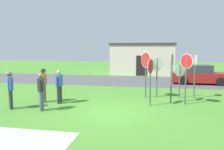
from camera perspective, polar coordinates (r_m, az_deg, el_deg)
The scene contains 16 objects.
ground_plane at distance 9.39m, azimuth -0.16°, elevation -9.95°, with size 80.00×80.00×0.00m, color #47842D.
street_asphalt at distance 18.82m, azimuth 5.29°, elevation -1.49°, with size 60.00×6.40×0.01m, color #4C4C51.
concrete_path at distance 6.98m, azimuth -25.14°, elevation -16.64°, with size 3.20×2.40×0.01m, color #ADAAA3.
building_background at distance 24.74m, azimuth 8.18°, elevation 4.42°, with size 6.94×5.11×3.41m.
parked_car_on_street at distance 18.38m, azimuth 22.19°, elevation -0.01°, with size 4.31×2.04×1.51m.
stop_sign_rear_left at distance 11.03m, azimuth 19.27°, elevation 1.25°, with size 0.50×0.56×2.52m.
stop_sign_tallest at distance 10.33m, azimuth 10.26°, elevation 0.26°, with size 0.27×0.68×2.28m.
stop_sign_low_front at distance 11.09m, azimuth 15.71°, elevation 1.26°, with size 0.24×0.62×2.52m.
stop_sign_rear_right at distance 12.01m, azimuth 9.03°, elevation 2.43°, with size 0.55×0.74×2.60m.
stop_sign_far_back at distance 12.32m, azimuth 11.98°, elevation 1.26°, with size 0.69×0.33×2.27m.
stop_sign_nearest at distance 12.61m, azimuth 21.35°, elevation 1.37°, with size 0.10×0.61×2.45m.
stop_sign_leaning_right at distance 12.52m, azimuth 17.70°, elevation -0.00°, with size 0.62×0.36×1.92m.
person_holding_notes at distance 9.94m, azimuth -18.50°, elevation -3.73°, with size 0.32×0.55×1.69m.
person_with_sunhat at distance 10.74m, azimuth -25.65°, elevation -3.10°, with size 0.42×0.44×1.74m.
person_in_teal at distance 11.04m, azimuth -13.98°, elevation -2.55°, with size 0.26×0.57×1.69m.
person_in_blue at distance 11.48m, azimuth -17.87°, elevation -2.16°, with size 0.32×0.56×1.74m.
Camera 1 is at (1.65, -8.84, 2.70)m, focal length 34.09 mm.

